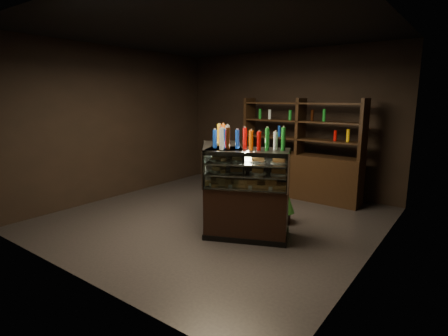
{
  "coord_description": "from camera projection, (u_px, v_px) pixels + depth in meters",
  "views": [
    {
      "loc": [
        3.46,
        -4.45,
        2.0
      ],
      "look_at": [
        0.43,
        -0.34,
        0.98
      ],
      "focal_mm": 28.0,
      "sensor_mm": 36.0,
      "label": 1
    }
  ],
  "objects": [
    {
      "name": "back_shelving",
      "position": [
        299.0,
        168.0,
        7.09
      ],
      "size": [
        2.52,
        0.51,
        2.0
      ],
      "rotation": [
        0.0,
        0.0,
        -0.03
      ],
      "color": "black",
      "rests_on": "ground"
    },
    {
      "name": "bottles_top",
      "position": [
        235.0,
        138.0,
        5.08
      ],
      "size": [
        1.36,
        0.83,
        0.3
      ],
      "color": "#D8590A",
      "rests_on": "display_case"
    },
    {
      "name": "potted_conifer",
      "position": [
        284.0,
        197.0,
        5.64
      ],
      "size": [
        0.35,
        0.35,
        0.76
      ],
      "rotation": [
        0.0,
        0.0,
        0.24
      ],
      "color": "black",
      "rests_on": "ground"
    },
    {
      "name": "food_display",
      "position": [
        234.0,
        169.0,
        5.17
      ],
      "size": [
        1.52,
        0.97,
        0.41
      ],
      "color": "#B57141",
      "rests_on": "display_case"
    },
    {
      "name": "room_shell",
      "position": [
        215.0,
        102.0,
        5.54
      ],
      "size": [
        5.02,
        5.02,
        3.01
      ],
      "color": "black",
      "rests_on": "ground"
    },
    {
      "name": "display_case",
      "position": [
        234.0,
        203.0,
        5.28
      ],
      "size": [
        1.82,
        1.31,
        1.3
      ],
      "rotation": [
        0.0,
        0.0,
        -0.25
      ],
      "color": "black",
      "rests_on": "ground"
    },
    {
      "name": "ground",
      "position": [
        216.0,
        218.0,
        5.92
      ],
      "size": [
        5.0,
        5.0,
        0.0
      ],
      "primitive_type": "plane",
      "color": "black",
      "rests_on": "ground"
    }
  ]
}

